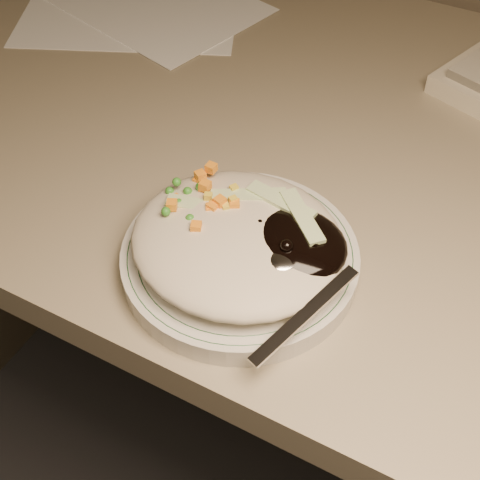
% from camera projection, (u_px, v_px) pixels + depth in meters
% --- Properties ---
extents(desk, '(1.40, 0.70, 0.74)m').
position_uv_depth(desk, '(356.00, 265.00, 0.88)').
color(desk, gray).
rests_on(desk, ground).
extents(plate, '(0.22, 0.22, 0.02)m').
position_uv_depth(plate, '(240.00, 259.00, 0.61)').
color(plate, silver).
rests_on(plate, desk).
extents(plate_rim, '(0.21, 0.21, 0.00)m').
position_uv_depth(plate_rim, '(240.00, 252.00, 0.60)').
color(plate_rim, '#144723').
rests_on(plate_rim, plate).
extents(meal, '(0.21, 0.19, 0.05)m').
position_uv_depth(meal, '(244.00, 238.00, 0.59)').
color(meal, beige).
rests_on(meal, plate).
extents(papers, '(0.36, 0.34, 0.00)m').
position_uv_depth(papers, '(142.00, 6.00, 0.95)').
color(papers, white).
rests_on(papers, desk).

